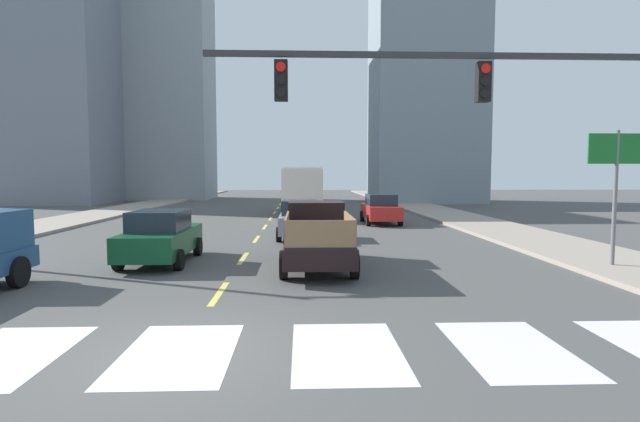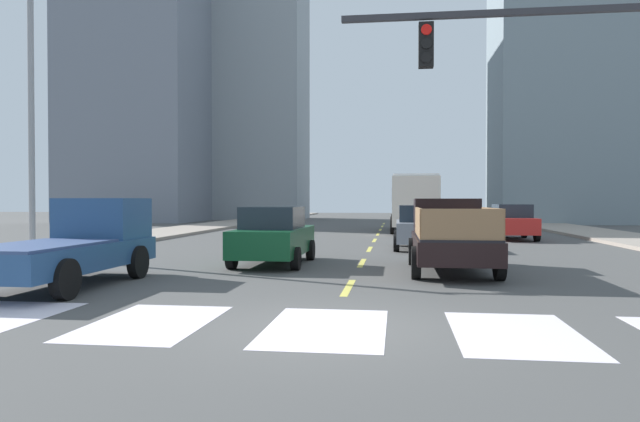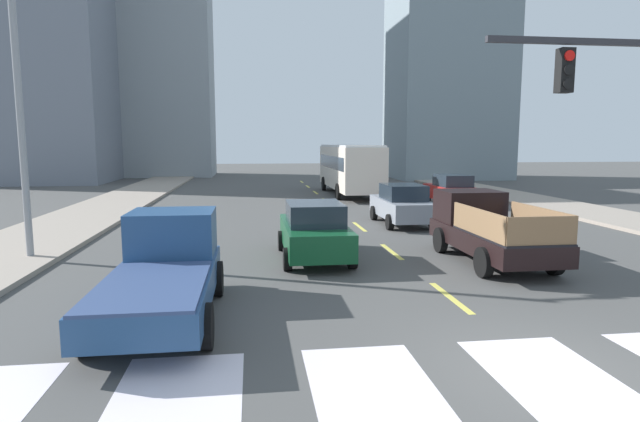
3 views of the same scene
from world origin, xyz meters
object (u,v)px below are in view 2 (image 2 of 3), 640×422
object	(u,v)px
sedan_mid	(420,227)
city_bus	(413,200)
pickup_stakebed	(450,236)
pickup_dark	(77,244)
sedan_near_right	(274,236)
streetlight_left	(36,108)
sedan_far	(511,222)

from	to	relation	value
sedan_mid	city_bus	bearing A→B (deg)	89.83
pickup_stakebed	city_bus	size ratio (longest dim) A/B	0.48
pickup_stakebed	city_bus	distance (m)	19.63
pickup_dark	pickup_stakebed	bearing A→B (deg)	23.14
sedan_near_right	streetlight_left	world-z (taller)	streetlight_left
city_bus	sedan_near_right	size ratio (longest dim) A/B	2.45
pickup_dark	city_bus	size ratio (longest dim) A/B	0.48
sedan_near_right	pickup_stakebed	bearing A→B (deg)	-7.82
pickup_dark	streetlight_left	distance (m)	8.18
sedan_mid	sedan_far	bearing A→B (deg)	53.34
sedan_far	streetlight_left	distance (m)	21.23
pickup_stakebed	sedan_mid	xyz separation A→B (m)	(-0.55, 6.83, -0.08)
pickup_stakebed	sedan_far	world-z (taller)	pickup_stakebed
pickup_dark	streetlight_left	world-z (taller)	streetlight_left
city_bus	sedan_far	size ratio (longest dim) A/B	2.45
sedan_mid	sedan_near_right	world-z (taller)	same
city_bus	sedan_near_right	distance (m)	19.48
pickup_dark	sedan_mid	distance (m)	13.39
sedan_mid	sedan_near_right	size ratio (longest dim) A/B	1.00
sedan_mid	sedan_far	size ratio (longest dim) A/B	1.00
pickup_stakebed	streetlight_left	distance (m)	13.99
pickup_dark	sedan_near_right	bearing A→B (deg)	50.76
city_bus	streetlight_left	bearing A→B (deg)	-126.47
city_bus	streetlight_left	xyz separation A→B (m)	(-12.86, -17.99, 3.02)
sedan_near_right	streetlight_left	xyz separation A→B (m)	(-8.22, 0.90, 4.11)
sedan_far	streetlight_left	world-z (taller)	streetlight_left
pickup_stakebed	sedan_mid	size ratio (longest dim) A/B	1.18
pickup_stakebed	sedan_near_right	size ratio (longest dim) A/B	1.18
city_bus	streetlight_left	distance (m)	22.32
city_bus	pickup_stakebed	bearing A→B (deg)	-89.63
pickup_stakebed	streetlight_left	size ratio (longest dim) A/B	0.58
streetlight_left	pickup_stakebed	bearing A→B (deg)	-6.88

